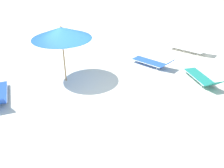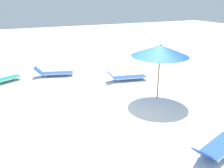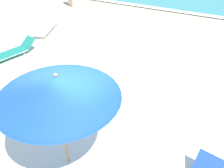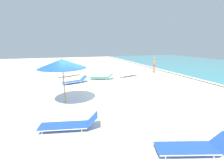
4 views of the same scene
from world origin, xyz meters
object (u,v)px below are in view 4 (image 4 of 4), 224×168
beach_umbrella (62,64)px  sun_lounger_under_umbrella (128,74)px  sun_lounger_near_water_right (70,124)px  beachgoer_shoreline_child (154,64)px  sun_lounger_near_water_left (69,74)px  sun_lounger_mid_beach_pair_a (75,81)px  sun_lounger_mid_beach_pair_b (102,77)px  sun_lounger_beside_umbrella (194,147)px

beach_umbrella → sun_lounger_under_umbrella: bearing=131.5°
sun_lounger_near_water_right → beachgoer_shoreline_child: 13.31m
sun_lounger_near_water_left → beachgoer_shoreline_child: 9.27m
sun_lounger_mid_beach_pair_a → sun_lounger_mid_beach_pair_b: 2.54m
beach_umbrella → sun_lounger_near_water_left: 7.49m
sun_lounger_beside_umbrella → sun_lounger_near_water_left: 12.80m
sun_lounger_mid_beach_pair_a → beachgoer_shoreline_child: 9.17m
sun_lounger_near_water_left → beachgoer_shoreline_child: beachgoer_shoreline_child is taller
beach_umbrella → sun_lounger_near_water_left: bearing=176.0°
sun_lounger_under_umbrella → sun_lounger_mid_beach_pair_b: size_ratio=0.98×
beachgoer_shoreline_child → sun_lounger_mid_beach_pair_b: bearing=-66.9°
sun_lounger_mid_beach_pair_a → sun_lounger_mid_beach_pair_b: sun_lounger_mid_beach_pair_a is taller
beach_umbrella → sun_lounger_mid_beach_pair_b: beach_umbrella is taller
sun_lounger_beside_umbrella → sun_lounger_mid_beach_pair_b: 10.19m
sun_lounger_near_water_left → sun_lounger_under_umbrella: bearing=50.3°
sun_lounger_near_water_left → sun_lounger_mid_beach_pair_b: 3.56m
sun_lounger_mid_beach_pair_a → beachgoer_shoreline_child: beachgoer_shoreline_child is taller
sun_lounger_beside_umbrella → sun_lounger_near_water_left: (-12.44, -3.00, -0.01)m
sun_lounger_under_umbrella → sun_lounger_beside_umbrella: sun_lounger_under_umbrella is taller
beachgoer_shoreline_child → sun_lounger_beside_umbrella: bearing=-17.5°
sun_lounger_near_water_right → sun_lounger_mid_beach_pair_a: 7.06m
sun_lounger_near_water_right → sun_lounger_mid_beach_pair_b: sun_lounger_near_water_right is taller
sun_lounger_under_umbrella → sun_lounger_mid_beach_pair_a: 5.34m
sun_lounger_near_water_left → sun_lounger_beside_umbrella: bearing=-7.5°
sun_lounger_under_umbrella → sun_lounger_mid_beach_pair_b: (0.39, -2.79, -0.01)m
sun_lounger_under_umbrella → sun_lounger_mid_beach_pair_b: bearing=-99.0°
sun_lounger_mid_beach_pair_b → sun_lounger_near_water_right: bearing=-5.1°
sun_lounger_under_umbrella → beachgoer_shoreline_child: (-1.05, 3.66, 0.78)m
sun_lounger_mid_beach_pair_a → sun_lounger_beside_umbrella: bearing=-2.6°
sun_lounger_near_water_left → beachgoer_shoreline_child: bearing=63.8°
sun_lounger_near_water_left → sun_lounger_near_water_right: bearing=-23.3°
sun_lounger_under_umbrella → sun_lounger_mid_beach_pair_a: size_ratio=1.00×
beach_umbrella → sun_lounger_under_umbrella: (-5.35, 6.04, -1.93)m
sun_lounger_near_water_left → sun_lounger_mid_beach_pair_b: (2.26, 2.75, 0.00)m
sun_lounger_beside_umbrella → sun_lounger_under_umbrella: bearing=-176.9°
sun_lounger_mid_beach_pair_a → beach_umbrella: bearing=-29.5°
beach_umbrella → sun_lounger_mid_beach_pair_a: beach_umbrella is taller
sun_lounger_under_umbrella → beach_umbrella: bearing=-65.4°
sun_lounger_beside_umbrella → sun_lounger_near_water_left: size_ratio=0.94×
beach_umbrella → beachgoer_shoreline_child: beach_umbrella is taller
sun_lounger_mid_beach_pair_b → sun_lounger_mid_beach_pair_a: bearing=-56.1°
beachgoer_shoreline_child → sun_lounger_near_water_right: bearing=-35.6°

